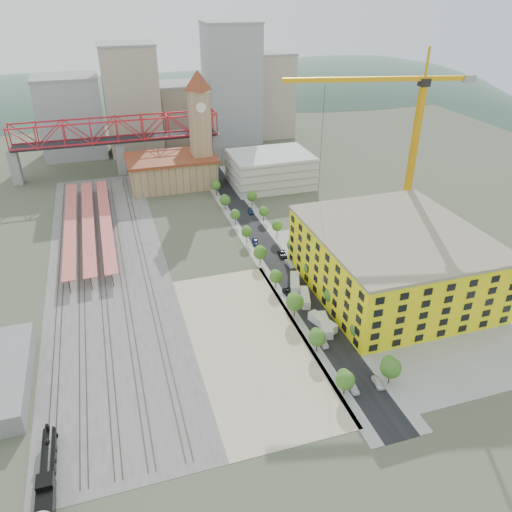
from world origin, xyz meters
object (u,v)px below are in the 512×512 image
object	(u,v)px
site_trailer_a	(325,325)
construction_building	(392,260)
car_0	(353,387)
locomotive	(48,472)
site_trailer_d	(295,283)
site_trailer_c	(305,298)
clock_tower	(200,118)
tower_crane	(405,128)
site_trailer_b	(323,322)

from	to	relation	value
site_trailer_a	construction_building	bearing A→B (deg)	36.30
car_0	locomotive	bearing A→B (deg)	-173.75
site_trailer_a	site_trailer_d	size ratio (longest dim) A/B	0.97
site_trailer_c	site_trailer_d	bearing A→B (deg)	106.84
clock_tower	site_trailer_d	distance (m)	95.55
car_0	site_trailer_a	bearing A→B (deg)	84.90
site_trailer_a	site_trailer_d	distance (m)	21.23
site_trailer_a	site_trailer_c	xyz separation A→B (m)	(0.00, 13.34, -0.07)
construction_building	clock_tower	bearing A→B (deg)	108.78
construction_building	site_trailer_c	xyz separation A→B (m)	(-26.00, 0.91, -8.21)
clock_tower	site_trailer_d	bearing A→B (deg)	-84.99
locomotive	site_trailer_a	world-z (taller)	locomotive
tower_crane	site_trailer_a	distance (m)	70.49
construction_building	car_0	xyz separation A→B (m)	(-29.00, -34.47, -8.67)
clock_tower	tower_crane	bearing A→B (deg)	-54.20
clock_tower	locomotive	distance (m)	152.44
construction_building	tower_crane	bearing A→B (deg)	59.06
site_trailer_b	site_trailer_c	xyz separation A→B (m)	(0.00, 12.09, -0.03)
locomotive	site_trailer_c	distance (m)	76.85
site_trailer_c	locomotive	bearing A→B (deg)	-132.36
construction_building	locomotive	distance (m)	99.98
site_trailer_b	site_trailer_d	distance (m)	19.99
clock_tower	construction_building	world-z (taller)	clock_tower
site_trailer_b	car_0	bearing A→B (deg)	-116.42
clock_tower	site_trailer_c	size ratio (longest dim) A/B	5.95
clock_tower	car_0	bearing A→B (deg)	-87.87
clock_tower	construction_building	bearing A→B (deg)	-71.22
site_trailer_a	site_trailer_b	size ratio (longest dim) A/B	1.03
site_trailer_a	site_trailer_c	distance (m)	13.34
clock_tower	site_trailer_b	size ratio (longest dim) A/B	5.82
site_trailer_a	car_0	xyz separation A→B (m)	(-3.00, -22.05, -0.52)
site_trailer_a	site_trailer_b	xyz separation A→B (m)	(0.00, 1.24, -0.04)
tower_crane	site_trailer_c	size ratio (longest dim) A/B	7.14
tower_crane	site_trailer_a	size ratio (longest dim) A/B	6.77
site_trailer_b	car_0	world-z (taller)	site_trailer_b
clock_tower	construction_building	xyz separation A→B (m)	(34.00, -99.99, -19.29)
construction_building	tower_crane	size ratio (longest dim) A/B	0.81
tower_crane	car_0	distance (m)	87.08
construction_building	car_0	world-z (taller)	construction_building
site_trailer_c	car_0	distance (m)	35.51
locomotive	clock_tower	bearing A→B (deg)	67.27
construction_building	site_trailer_c	size ratio (longest dim) A/B	5.79
construction_building	site_trailer_a	distance (m)	29.95
locomotive	site_trailer_c	world-z (taller)	locomotive
construction_building	site_trailer_a	xyz separation A→B (m)	(-26.00, -12.43, -8.15)
clock_tower	tower_crane	xyz separation A→B (m)	(51.30, -71.14, 9.84)
site_trailer_a	car_0	bearing A→B (deg)	-87.00
site_trailer_a	site_trailer_c	bearing A→B (deg)	100.75
site_trailer_a	site_trailer_c	world-z (taller)	site_trailer_a
tower_crane	site_trailer_b	distance (m)	69.79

